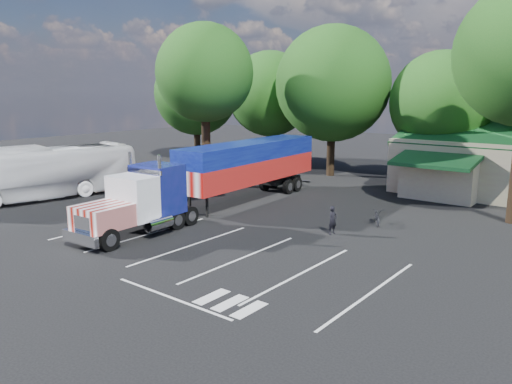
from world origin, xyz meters
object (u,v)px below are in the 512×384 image
Objects in this scene: semi_truck at (226,171)px; silver_sedan at (448,185)px; woman at (333,220)px; bicycle at (377,216)px; tour_bus at (40,173)px.

silver_sedan is (10.12, 12.93, -1.67)m from semi_truck.
woman reaches higher than bicycle.
silver_sedan is at bearing 56.07° from bicycle.
semi_truck reaches higher than woman.
bicycle is 10.68m from silver_sedan.
tour_bus reaches higher than silver_sedan.
semi_truck reaches higher than silver_sedan.
semi_truck reaches higher than bicycle.
silver_sedan is (1.58, 14.00, -0.02)m from woman.
woman is 0.81× the size of bicycle.
bicycle is 0.42× the size of silver_sedan.
semi_truck reaches higher than tour_bus.
semi_truck is 13.43m from tour_bus.
semi_truck is 13.42× the size of woman.
tour_bus is 29.17m from silver_sedan.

